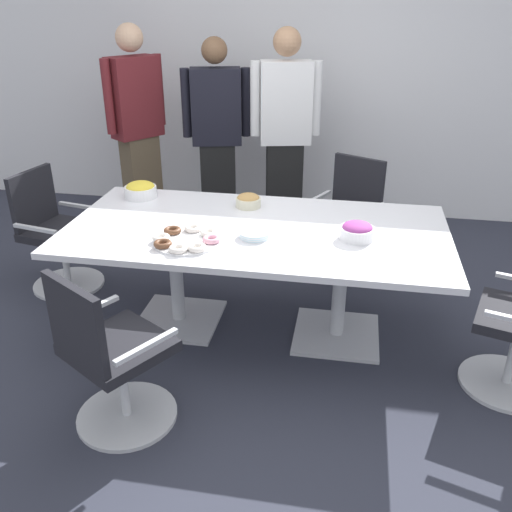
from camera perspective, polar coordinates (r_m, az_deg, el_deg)
ground_plane at (r=3.85m, az=0.00°, el=-7.46°), size 10.00×10.00×0.01m
back_wall at (r=5.64m, az=4.55°, el=18.55°), size 8.00×0.10×2.80m
conference_table at (r=3.54m, az=0.00°, el=1.09°), size 2.40×1.20×0.75m
office_chair_0 at (r=2.95m, az=-14.75°, el=-10.40°), size 0.74×0.74×0.91m
office_chair_2 at (r=4.54m, az=9.33°, el=3.46°), size 0.72×0.72×0.91m
office_chair_3 at (r=4.47m, az=-19.96°, el=1.86°), size 0.64×0.64×0.91m
person_standing_0 at (r=5.29m, az=-12.14°, el=12.95°), size 0.43×0.54×1.86m
person_standing_1 at (r=5.15m, az=-4.06°, el=12.38°), size 0.61×0.32×1.75m
person_standing_2 at (r=4.99m, az=3.02°, el=12.60°), size 0.61×0.31×1.84m
snack_bowl_chips_yellow at (r=4.09m, az=-11.84°, el=6.72°), size 0.23×0.23×0.11m
snack_bowl_candy_mix at (r=3.36m, az=10.40°, el=2.57°), size 0.21×0.21×0.11m
snack_bowl_cookies at (r=3.82m, az=-0.80°, el=5.77°), size 0.17×0.17×0.09m
donut_platter at (r=3.30m, az=-7.24°, el=1.70°), size 0.41×0.41×0.04m
plate_stack at (r=3.34m, az=-0.16°, el=2.25°), size 0.19×0.19×0.04m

